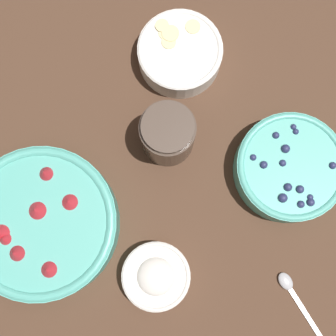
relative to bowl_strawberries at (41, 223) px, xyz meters
name	(u,v)px	position (x,y,z in m)	size (l,w,h in m)	color
ground_plane	(203,182)	(-0.21, -0.19, -0.04)	(4.00, 4.00, 0.00)	#4C3323
bowl_strawberries	(41,223)	(0.00, 0.00, 0.00)	(0.26, 0.26, 0.08)	#56B7A8
bowl_blueberries	(290,168)	(-0.34, -0.28, 0.00)	(0.19, 0.19, 0.06)	#56B7A8
bowl_bananas	(180,53)	(-0.07, -0.38, -0.01)	(0.15, 0.15, 0.05)	white
bowl_cream	(158,277)	(-0.22, -0.01, -0.01)	(0.11, 0.11, 0.05)	silver
jar_chocolate	(168,135)	(-0.12, -0.23, 0.01)	(0.09, 0.09, 0.11)	#4C3D33
spoon	(294,294)	(-0.44, -0.09, -0.03)	(0.13, 0.09, 0.01)	#B2B2B7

